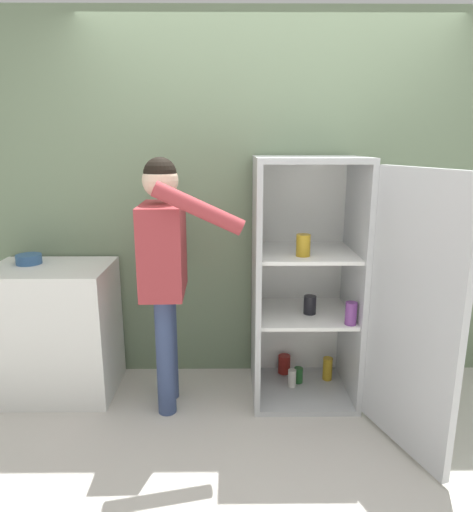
# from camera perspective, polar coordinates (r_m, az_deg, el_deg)

# --- Properties ---
(ground_plane) EXTENTS (12.00, 12.00, 0.00)m
(ground_plane) POSITION_cam_1_polar(r_m,az_deg,el_deg) (2.82, 5.05, -22.87)
(ground_plane) COLOR beige
(wall_back) EXTENTS (7.00, 0.06, 2.55)m
(wall_back) POSITION_cam_1_polar(r_m,az_deg,el_deg) (3.26, 3.90, 6.65)
(wall_back) COLOR gray
(wall_back) RESTS_ON ground_plane
(refrigerator) EXTENTS (0.95, 1.26, 1.61)m
(refrigerator) POSITION_cam_1_polar(r_m,az_deg,el_deg) (2.97, 10.94, -3.83)
(refrigerator) COLOR #B7BABC
(refrigerator) RESTS_ON ground_plane
(person) EXTENTS (0.63, 0.60, 1.61)m
(person) POSITION_cam_1_polar(r_m,az_deg,el_deg) (2.83, -8.95, -0.08)
(person) COLOR #384770
(person) RESTS_ON ground_plane
(counter) EXTENTS (0.78, 0.56, 0.90)m
(counter) POSITION_cam_1_polar(r_m,az_deg,el_deg) (3.38, -21.72, -8.62)
(counter) COLOR white
(counter) RESTS_ON ground_plane
(bowl) EXTENTS (0.17, 0.17, 0.06)m
(bowl) POSITION_cam_1_polar(r_m,az_deg,el_deg) (3.36, -24.53, -0.36)
(bowl) COLOR #335B8E
(bowl) RESTS_ON counter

